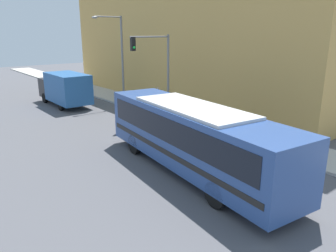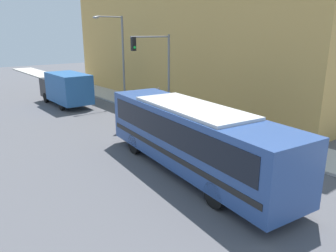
{
  "view_description": "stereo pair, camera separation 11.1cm",
  "coord_description": "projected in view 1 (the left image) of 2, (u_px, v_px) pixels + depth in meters",
  "views": [
    {
      "loc": [
        -9.82,
        -7.51,
        6.26
      ],
      "look_at": [
        0.82,
        5.9,
        1.36
      ],
      "focal_mm": 35.0,
      "sensor_mm": 36.0,
      "label": 1
    },
    {
      "loc": [
        -9.73,
        -7.58,
        6.26
      ],
      "look_at": [
        0.82,
        5.9,
        1.36
      ],
      "focal_mm": 35.0,
      "sensor_mm": 36.0,
      "label": 2
    }
  ],
  "objects": [
    {
      "name": "traffic_light_pole",
      "position": [
        157.0,
        63.0,
        23.22
      ],
      "size": [
        3.28,
        0.35,
        5.99
      ],
      "color": "slate",
      "rests_on": "sidewalk"
    },
    {
      "name": "sidewalk",
      "position": [
        120.0,
        98.0,
        31.93
      ],
      "size": [
        3.17,
        70.0,
        0.13
      ],
      "color": "#B7B2A8",
      "rests_on": "ground_plane"
    },
    {
      "name": "building_facade",
      "position": [
        182.0,
        32.0,
        30.16
      ],
      "size": [
        6.0,
        30.6,
        12.63
      ],
      "color": "tan",
      "rests_on": "ground_plane"
    },
    {
      "name": "ground_plane",
      "position": [
        242.0,
        193.0,
        13.25
      ],
      "size": [
        120.0,
        120.0,
        0.0
      ],
      "primitive_type": "plane",
      "color": "#515156"
    },
    {
      "name": "parking_meter",
      "position": [
        193.0,
        112.0,
        22.4
      ],
      "size": [
        0.14,
        0.14,
        1.33
      ],
      "color": "slate",
      "rests_on": "sidewalk"
    },
    {
      "name": "fire_hydrant",
      "position": [
        256.0,
        137.0,
        18.59
      ],
      "size": [
        0.24,
        0.33,
        0.78
      ],
      "color": "red",
      "rests_on": "sidewalk"
    },
    {
      "name": "delivery_truck",
      "position": [
        65.0,
        88.0,
        28.72
      ],
      "size": [
        2.43,
        6.77,
        2.88
      ],
      "color": "#265999",
      "rests_on": "ground_plane"
    },
    {
      "name": "street_lamp",
      "position": [
        119.0,
        52.0,
        28.58
      ],
      "size": [
        2.81,
        0.28,
        7.49
      ],
      "color": "slate",
      "rests_on": "sidewalk"
    },
    {
      "name": "pedestrian_near_corner",
      "position": [
        158.0,
        97.0,
        27.99
      ],
      "size": [
        0.34,
        0.34,
        1.64
      ],
      "color": "#23283D",
      "rests_on": "sidewalk"
    },
    {
      "name": "city_bus",
      "position": [
        192.0,
        134.0,
        14.82
      ],
      "size": [
        3.83,
        11.67,
        3.15
      ],
      "rotation": [
        0.0,
        0.0,
        -0.11
      ],
      "color": "#2D4C8C",
      "rests_on": "ground_plane"
    }
  ]
}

